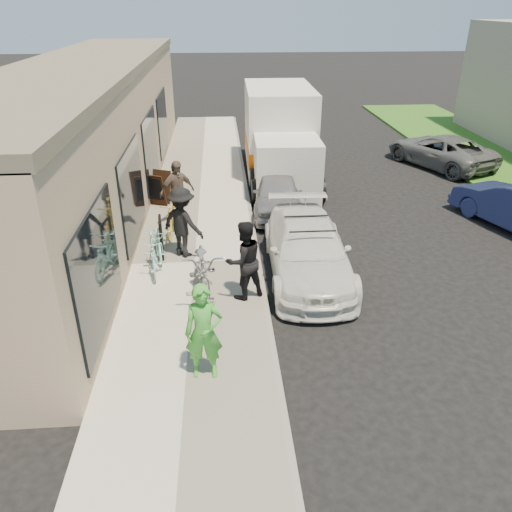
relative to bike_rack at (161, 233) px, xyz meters
name	(u,v)px	position (x,y,z in m)	size (l,w,h in m)	color
ground	(293,337)	(2.80, -3.44, -0.74)	(120.00, 120.00, 0.00)	black
sidewalk	(195,264)	(0.80, -0.44, -0.66)	(3.00, 34.00, 0.15)	beige
curb	(258,263)	(2.35, -0.44, -0.67)	(0.12, 34.00, 0.13)	gray
storefront	(91,134)	(-2.44, 4.55, 1.39)	(3.60, 20.00, 4.22)	#CAAC8C
bike_rack	(161,233)	(0.00, 0.00, 0.00)	(0.13, 0.69, 0.97)	black
sandwich_board	(158,188)	(-0.42, 3.50, -0.07)	(0.81, 0.82, 1.01)	black
sedan_white	(307,249)	(3.46, -0.97, -0.09)	(1.94, 4.52, 1.34)	silver
sedan_silver	(277,192)	(3.20, 3.05, -0.13)	(1.44, 3.58, 1.22)	gray
moving_truck	(280,138)	(3.69, 6.65, 0.63)	(2.48, 6.30, 3.07)	silver
far_car_gray	(440,151)	(10.05, 7.27, -0.12)	(2.04, 4.41, 1.23)	#56595B
tandem_bike	(204,271)	(1.08, -2.05, 0.03)	(0.82, 2.36, 1.24)	#B4B4B7
woman_rider	(204,332)	(1.15, -4.55, 0.27)	(0.62, 0.41, 1.71)	green
man_standing	(244,260)	(1.93, -2.10, 0.27)	(0.84, 0.65, 1.72)	black
cruiser_bike_a	(153,254)	(-0.12, -0.83, -0.14)	(0.42, 1.49, 0.90)	#97E1D8
cruiser_bike_b	(159,240)	(-0.06, -0.01, -0.18)	(0.54, 1.55, 0.82)	#97E1D8
cruiser_bike_c	(172,217)	(0.18, 1.27, -0.10)	(0.46, 1.62, 0.98)	gold
bystander_a	(182,222)	(0.54, -0.05, 0.29)	(1.13, 0.65, 1.75)	black
bystander_b	(177,192)	(0.29, 2.02, 0.32)	(1.06, 0.44, 1.80)	brown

